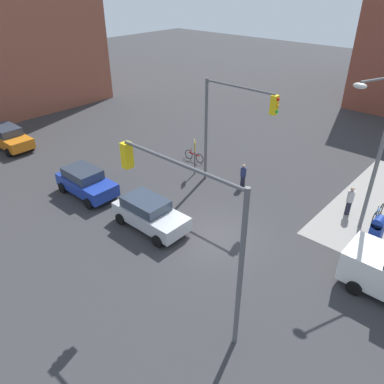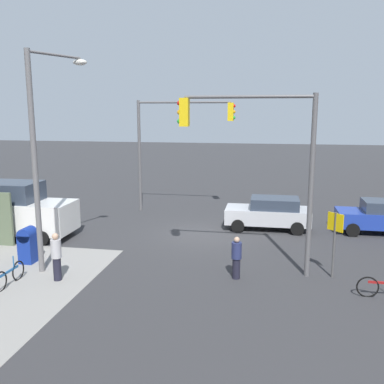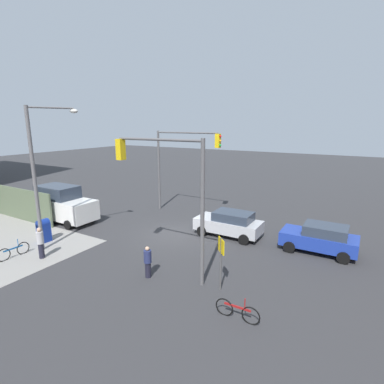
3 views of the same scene
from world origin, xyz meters
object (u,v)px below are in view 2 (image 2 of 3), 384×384
Objects in this scene: van_white_delivery at (15,210)px; pedestrian_waiting at (56,256)px; traffic_signal_nw_corner at (259,149)px; hatchback_silver at (269,213)px; street_lamp_corner at (42,145)px; sedan_blue at (381,216)px; pedestrian_crossing at (236,257)px; bicycle_leaning_on_fence at (10,276)px; mailbox_blue at (28,244)px; traffic_signal_se_corner at (176,133)px.

pedestrian_waiting is at bearing 134.05° from van_white_delivery.
traffic_signal_nw_corner is 8.05m from pedestrian_waiting.
hatchback_silver is 12.38m from van_white_delivery.
street_lamp_corner is 2.00× the size of sedan_blue.
pedestrian_waiting is (6.20, 1.30, 0.11)m from pedestrian_crossing.
bicycle_leaning_on_fence is at bearing -179.27° from pedestrian_waiting.
sedan_blue is at bearing -154.91° from mailbox_blue.
traffic_signal_nw_corner is 12.19m from van_white_delivery.
traffic_signal_se_corner is (4.99, -9.00, 0.05)m from traffic_signal_nw_corner.
street_lamp_corner reaches higher than pedestrian_waiting.
hatchback_silver is 10.97m from pedestrian_waiting.
street_lamp_corner is at bearing 40.94° from hatchback_silver.
traffic_signal_se_corner is at bearing -13.55° from sedan_blue.
pedestrian_crossing is at bearing -177.92° from street_lamp_corner.
pedestrian_waiting reaches higher than pedestrian_crossing.
van_white_delivery is at bearing 44.41° from traffic_signal_se_corner.
van_white_delivery is at bearing -13.31° from traffic_signal_nw_corner.
pedestrian_crossing is 7.87m from bicycle_leaning_on_fence.
van_white_delivery is at bearing 108.32° from pedestrian_waiting.
sedan_blue is (-14.72, -6.89, 0.08)m from mailbox_blue.
hatchback_silver is (5.38, 0.24, 0.00)m from sedan_blue.
traffic_signal_nw_corner is at bearing 85.68° from hatchback_silver.
traffic_signal_se_corner is 1.62× the size of sedan_blue.
pedestrian_crossing is (6.52, 7.09, -0.05)m from sedan_blue.
sedan_blue is at bearing -132.46° from traffic_signal_nw_corner.
street_lamp_corner is (2.75, 9.96, 0.06)m from traffic_signal_se_corner.
hatchback_silver is (-5.45, 2.85, -3.80)m from traffic_signal_se_corner.
traffic_signal_se_corner is 10.97m from mailbox_blue.
pedestrian_crossing is at bearing 162.44° from van_white_delivery.
street_lamp_corner reaches higher than pedestrian_crossing.
sedan_blue reaches higher than bicycle_leaning_on_fence.
van_white_delivery is (2.55, -3.20, 0.52)m from mailbox_blue.
traffic_signal_se_corner reaches higher than mailbox_blue.
van_white_delivery is (11.42, -2.70, -3.31)m from traffic_signal_nw_corner.
hatchback_silver is 12.44m from bicycle_leaning_on_fence.
traffic_signal_se_corner is 3.71× the size of bicycle_leaning_on_fence.
hatchback_silver is at bearing 2.52° from sedan_blue.
pedestrian_waiting reaches higher than mailbox_blue.
pedestrian_waiting is at bearing -76.68° from pedestrian_crossing.
van_white_delivery is at bearing 12.06° from sedan_blue.
sedan_blue is at bearing 7.69° from pedestrian_waiting.
hatchback_silver is (-9.33, -6.65, 0.08)m from mailbox_blue.
traffic_signal_nw_corner is 9.67m from mailbox_blue.
van_white_delivery is at bearing -44.80° from street_lamp_corner.
traffic_signal_se_corner is at bearing -112.24° from mailbox_blue.
pedestrian_crossing is (1.13, 6.85, -0.05)m from hatchback_silver.
traffic_signal_nw_corner reaches higher than pedestrian_crossing.
traffic_signal_se_corner is 7.23m from hatchback_silver.
bicycle_leaning_on_fence is at bearing 18.06° from traffic_signal_nw_corner.
pedestrian_crossing is at bearing 47.42° from sedan_blue.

